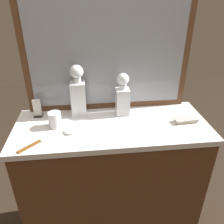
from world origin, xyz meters
name	(u,v)px	position (x,y,z in m)	size (l,w,h in m)	color
ground_plane	(112,224)	(0.00, 0.00, 0.00)	(6.00, 6.00, 0.00)	#2D2319
dresser	(112,181)	(0.00, 0.00, 0.45)	(1.12, 0.47, 0.91)	brown
dresser_mirror	(108,49)	(0.00, 0.22, 1.29)	(1.00, 0.03, 0.77)	brown
crystal_decanter_center	(78,95)	(-0.19, 0.15, 1.03)	(0.09, 0.09, 0.32)	white
crystal_decanter_left	(123,98)	(0.08, 0.12, 1.01)	(0.08, 0.08, 0.27)	white
crystal_tumbler_rear	(55,120)	(-0.32, 0.01, 0.95)	(0.07, 0.07, 0.09)	white
silver_brush_far_right	(186,120)	(0.44, -0.03, 0.92)	(0.14, 0.07, 0.02)	#B7A88C
porcelain_dish	(71,131)	(-0.24, -0.06, 0.91)	(0.07, 0.07, 0.01)	silver
tortoiseshell_comb	(29,146)	(-0.43, -0.17, 0.91)	(0.11, 0.11, 0.01)	brown
napkin_holder	(37,109)	(-0.44, 0.15, 0.95)	(0.05, 0.05, 0.11)	black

